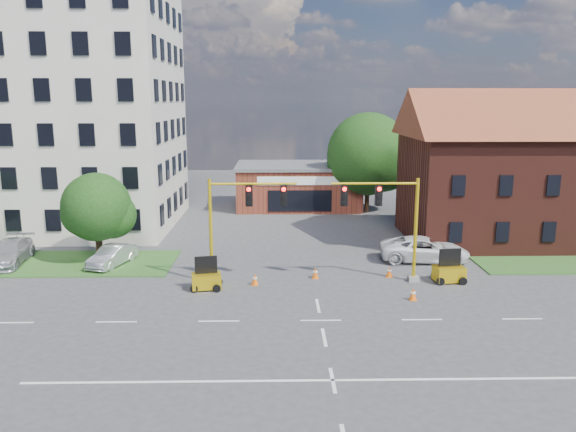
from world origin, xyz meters
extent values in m
plane|color=#3F3F42|center=(0.00, 0.00, 0.00)|extent=(120.00, 120.00, 0.00)
cube|color=#2F5720|center=(-20.00, 10.00, 0.04)|extent=(22.00, 6.00, 0.08)
cube|color=beige|center=(-20.00, 22.00, 10.00)|extent=(18.00, 15.00, 20.00)
cube|color=maroon|center=(0.00, 30.00, 2.00)|extent=(12.00, 8.00, 4.00)
cube|color=#5A5A5D|center=(0.00, 30.00, 4.15)|extent=(12.40, 8.40, 0.30)
cube|color=white|center=(0.00, 25.95, 3.20)|extent=(8.00, 0.10, 0.80)
cube|color=black|center=(0.00, 25.95, 1.30)|extent=(6.00, 0.10, 2.00)
cube|color=#4E1F17|center=(18.00, 16.00, 4.00)|extent=(20.00, 10.00, 8.00)
cylinder|color=#3A2215|center=(6.50, 27.00, 1.98)|extent=(0.44, 0.44, 3.97)
sphere|color=#163B12|center=(6.50, 27.00, 5.59)|extent=(7.83, 7.83, 7.83)
sphere|color=#163B12|center=(8.07, 27.30, 4.69)|extent=(5.48, 5.48, 5.48)
cylinder|color=#3A2215|center=(-14.00, 10.50, 1.32)|extent=(0.44, 0.44, 2.64)
sphere|color=#163B12|center=(-14.00, 10.50, 3.72)|extent=(4.52, 4.52, 4.52)
sphere|color=#163B12|center=(-13.10, 10.80, 3.12)|extent=(3.16, 3.16, 3.16)
cube|color=gray|center=(-6.00, 6.00, 0.15)|extent=(0.60, 0.60, 0.30)
cylinder|color=yellow|center=(-6.00, 6.00, 3.10)|extent=(0.20, 0.20, 6.20)
cylinder|color=yellow|center=(-3.50, 6.00, 5.90)|extent=(5.00, 0.14, 0.14)
cube|color=black|center=(-3.75, 6.00, 5.20)|extent=(0.40, 0.32, 1.20)
cube|color=black|center=(-1.75, 6.00, 5.20)|extent=(0.40, 0.32, 1.20)
sphere|color=#FF0C07|center=(-3.75, 5.82, 5.60)|extent=(0.24, 0.24, 0.24)
cube|color=gray|center=(6.00, 6.00, 0.15)|extent=(0.60, 0.60, 0.30)
cylinder|color=yellow|center=(6.00, 6.00, 3.10)|extent=(0.20, 0.20, 6.20)
cylinder|color=yellow|center=(3.50, 6.00, 5.90)|extent=(5.00, 0.14, 0.14)
cube|color=black|center=(3.75, 6.00, 5.20)|extent=(0.40, 0.32, 1.20)
cube|color=black|center=(1.75, 6.00, 5.20)|extent=(0.40, 0.32, 1.20)
sphere|color=#FF0C07|center=(3.75, 5.82, 5.60)|extent=(0.24, 0.24, 0.24)
cube|color=yellow|center=(-6.18, 4.78, 0.50)|extent=(1.79, 1.35, 0.81)
cube|color=black|center=(-6.18, 4.78, 1.45)|extent=(1.27, 0.33, 1.00)
cube|color=yellow|center=(8.06, 5.79, 0.52)|extent=(1.84, 1.35, 0.85)
cube|color=black|center=(8.06, 5.79, 1.52)|extent=(1.33, 0.29, 1.04)
cube|color=#FF650D|center=(-3.45, 5.46, 0.02)|extent=(0.38, 0.38, 0.04)
cone|color=#FF650D|center=(-3.45, 5.46, 0.35)|extent=(0.40, 0.40, 0.70)
cylinder|color=white|center=(-3.45, 5.46, 0.42)|extent=(0.27, 0.27, 0.09)
cube|color=#FF650D|center=(0.18, 6.65, 0.02)|extent=(0.38, 0.38, 0.04)
cone|color=#FF650D|center=(0.18, 6.65, 0.35)|extent=(0.40, 0.40, 0.70)
cylinder|color=white|center=(0.18, 6.65, 0.42)|extent=(0.27, 0.27, 0.09)
cube|color=#FF650D|center=(5.20, 2.76, 0.02)|extent=(0.38, 0.38, 0.04)
cone|color=#FF650D|center=(5.20, 2.76, 0.35)|extent=(0.40, 0.40, 0.70)
cylinder|color=white|center=(5.20, 2.76, 0.42)|extent=(0.27, 0.27, 0.09)
cube|color=#FF650D|center=(4.72, 6.83, 0.02)|extent=(0.38, 0.38, 0.04)
cone|color=#FF650D|center=(4.72, 6.83, 0.35)|extent=(0.40, 0.40, 0.70)
cylinder|color=white|center=(4.72, 6.83, 0.42)|extent=(0.27, 0.27, 0.09)
imported|color=white|center=(7.74, 10.22, 0.82)|extent=(6.13, 3.32, 1.63)
imported|color=#A8AAAF|center=(-12.88, 9.52, 0.67)|extent=(2.57, 4.29, 1.34)
imported|color=#A8AAAF|center=(-19.80, 10.03, 0.78)|extent=(2.75, 5.56, 1.55)
camera|label=1|loc=(-2.11, -25.89, 10.64)|focal=35.00mm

